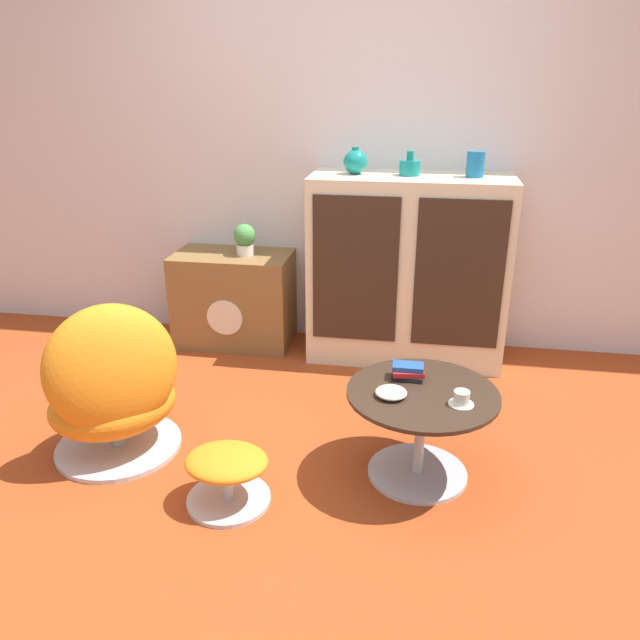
% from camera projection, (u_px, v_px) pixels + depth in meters
% --- Properties ---
extents(ground_plane, '(12.00, 12.00, 0.00)m').
position_uv_depth(ground_plane, '(291.00, 482.00, 2.75)').
color(ground_plane, '#9E3D19').
extents(wall_back, '(6.40, 0.06, 2.60)m').
position_uv_depth(wall_back, '(345.00, 138.00, 3.81)').
color(wall_back, silver).
rests_on(wall_back, ground_plane).
extents(sideboard, '(1.17, 0.49, 1.13)m').
position_uv_depth(sideboard, '(407.00, 270.00, 3.77)').
color(sideboard, beige).
rests_on(sideboard, ground_plane).
extents(tv_console, '(0.74, 0.44, 0.60)m').
position_uv_depth(tv_console, '(234.00, 299.00, 4.07)').
color(tv_console, brown).
rests_on(tv_console, ground_plane).
extents(egg_chair, '(0.78, 0.77, 0.78)m').
position_uv_depth(egg_chair, '(113.00, 389.00, 2.84)').
color(egg_chair, '#B7B7BC').
rests_on(egg_chair, ground_plane).
extents(ottoman, '(0.35, 0.35, 0.24)m').
position_uv_depth(ottoman, '(227.00, 470.00, 2.58)').
color(ottoman, '#B7B7BC').
rests_on(ottoman, ground_plane).
extents(coffee_table, '(0.65, 0.65, 0.42)m').
position_uv_depth(coffee_table, '(421.00, 422.00, 2.71)').
color(coffee_table, '#B7B7BC').
rests_on(coffee_table, ground_plane).
extents(vase_leftmost, '(0.14, 0.14, 0.15)m').
position_uv_depth(vase_leftmost, '(355.00, 162.00, 3.59)').
color(vase_leftmost, '#147A75').
rests_on(vase_leftmost, sideboard).
extents(vase_inner_left, '(0.12, 0.12, 0.14)m').
position_uv_depth(vase_inner_left, '(410.00, 167.00, 3.55)').
color(vase_inner_left, '#147A75').
rests_on(vase_inner_left, sideboard).
extents(vase_inner_right, '(0.10, 0.10, 0.14)m').
position_uv_depth(vase_inner_right, '(475.00, 164.00, 3.49)').
color(vase_inner_right, '#196699').
rests_on(vase_inner_right, sideboard).
extents(potted_plant, '(0.14, 0.14, 0.20)m').
position_uv_depth(potted_plant, '(245.00, 238.00, 3.90)').
color(potted_plant, silver).
rests_on(potted_plant, tv_console).
extents(teacup, '(0.10, 0.10, 0.06)m').
position_uv_depth(teacup, '(461.00, 399.00, 2.53)').
color(teacup, silver).
rests_on(teacup, coffee_table).
extents(book_stack, '(0.14, 0.10, 0.07)m').
position_uv_depth(book_stack, '(408.00, 372.00, 2.75)').
color(book_stack, black).
rests_on(book_stack, coffee_table).
extents(bowl, '(0.13, 0.13, 0.04)m').
position_uv_depth(bowl, '(391.00, 392.00, 2.60)').
color(bowl, beige).
rests_on(bowl, coffee_table).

